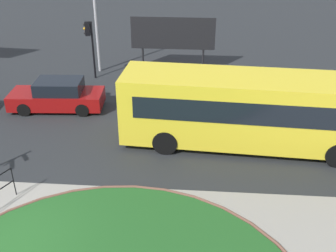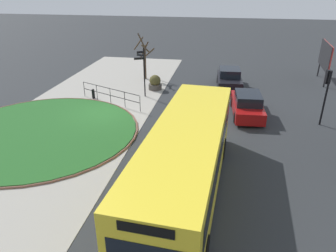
{
  "view_description": "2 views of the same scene",
  "coord_description": "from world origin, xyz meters",
  "px_view_note": "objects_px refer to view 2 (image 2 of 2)",
  "views": [
    {
      "loc": [
        5.29,
        -8.55,
        8.62
      ],
      "look_at": [
        4.21,
        5.33,
        1.25
      ],
      "focal_mm": 43.44,
      "sensor_mm": 36.0,
      "label": 1
    },
    {
      "loc": [
        17.93,
        7.44,
        7.9
      ],
      "look_at": [
        4.12,
        4.97,
        1.4
      ],
      "focal_mm": 33.71,
      "sensor_mm": 36.0,
      "label": 2
    }
  ],
  "objects_px": {
    "signpost_directional": "(143,69)",
    "billboard_left": "(325,56)",
    "bollard_foreground": "(93,94)",
    "car_far_lane": "(247,105)",
    "car_near_lane": "(229,79)",
    "traffic_light_near": "(327,85)",
    "street_tree_bare": "(144,57)",
    "bus_yellow": "(187,159)",
    "planter_near_signpost": "(155,83)"
  },
  "relations": [
    {
      "from": "car_near_lane",
      "to": "car_far_lane",
      "type": "xyz_separation_m",
      "value": [
        5.59,
        1.14,
        -0.02
      ]
    },
    {
      "from": "car_near_lane",
      "to": "planter_near_signpost",
      "type": "bearing_deg",
      "value": -78.38
    },
    {
      "from": "traffic_light_near",
      "to": "street_tree_bare",
      "type": "xyz_separation_m",
      "value": [
        -7.52,
        -12.69,
        -0.55
      ]
    },
    {
      "from": "signpost_directional",
      "to": "bollard_foreground",
      "type": "distance_m",
      "value": 4.1
    },
    {
      "from": "traffic_light_near",
      "to": "planter_near_signpost",
      "type": "distance_m",
      "value": 12.25
    },
    {
      "from": "car_near_lane",
      "to": "street_tree_bare",
      "type": "height_order",
      "value": "street_tree_bare"
    },
    {
      "from": "traffic_light_near",
      "to": "street_tree_bare",
      "type": "bearing_deg",
      "value": 51.28
    },
    {
      "from": "billboard_left",
      "to": "street_tree_bare",
      "type": "distance_m",
      "value": 15.16
    },
    {
      "from": "signpost_directional",
      "to": "bus_yellow",
      "type": "distance_m",
      "value": 12.1
    },
    {
      "from": "billboard_left",
      "to": "planter_near_signpost",
      "type": "distance_m",
      "value": 14.4
    },
    {
      "from": "car_far_lane",
      "to": "billboard_left",
      "type": "distance_m",
      "value": 11.06
    },
    {
      "from": "signpost_directional",
      "to": "planter_near_signpost",
      "type": "relative_size",
      "value": 3.11
    },
    {
      "from": "bollard_foreground",
      "to": "bus_yellow",
      "type": "bearing_deg",
      "value": 38.65
    },
    {
      "from": "billboard_left",
      "to": "car_far_lane",
      "type": "bearing_deg",
      "value": -31.94
    },
    {
      "from": "planter_near_signpost",
      "to": "street_tree_bare",
      "type": "xyz_separation_m",
      "value": [
        -2.83,
        -1.53,
        1.35
      ]
    },
    {
      "from": "bus_yellow",
      "to": "car_near_lane",
      "type": "distance_m",
      "value": 14.65
    },
    {
      "from": "signpost_directional",
      "to": "traffic_light_near",
      "type": "bearing_deg",
      "value": 75.9
    },
    {
      "from": "car_far_lane",
      "to": "billboard_left",
      "type": "bearing_deg",
      "value": -40.61
    },
    {
      "from": "bus_yellow",
      "to": "car_near_lane",
      "type": "bearing_deg",
      "value": 177.15
    },
    {
      "from": "car_far_lane",
      "to": "bus_yellow",
      "type": "bearing_deg",
      "value": 159.1
    },
    {
      "from": "billboard_left",
      "to": "traffic_light_near",
      "type": "bearing_deg",
      "value": -8.87
    },
    {
      "from": "car_far_lane",
      "to": "street_tree_bare",
      "type": "height_order",
      "value": "street_tree_bare"
    },
    {
      "from": "street_tree_bare",
      "to": "bus_yellow",
      "type": "bearing_deg",
      "value": 19.59
    },
    {
      "from": "car_near_lane",
      "to": "traffic_light_near",
      "type": "bearing_deg",
      "value": 37.35
    },
    {
      "from": "traffic_light_near",
      "to": "billboard_left",
      "type": "xyz_separation_m",
      "value": [
        -9.4,
        2.35,
        -0.25
      ]
    },
    {
      "from": "billboard_left",
      "to": "bus_yellow",
      "type": "bearing_deg",
      "value": -22.87
    },
    {
      "from": "bollard_foreground",
      "to": "traffic_light_near",
      "type": "relative_size",
      "value": 0.22
    },
    {
      "from": "signpost_directional",
      "to": "planter_near_signpost",
      "type": "bearing_deg",
      "value": 165.49
    },
    {
      "from": "street_tree_bare",
      "to": "billboard_left",
      "type": "bearing_deg",
      "value": 97.14
    },
    {
      "from": "bollard_foreground",
      "to": "car_far_lane",
      "type": "xyz_separation_m",
      "value": [
        1.18,
        10.9,
        0.31
      ]
    },
    {
      "from": "signpost_directional",
      "to": "bus_yellow",
      "type": "bearing_deg",
      "value": 22.1
    },
    {
      "from": "billboard_left",
      "to": "street_tree_bare",
      "type": "relative_size",
      "value": 1.14
    },
    {
      "from": "signpost_directional",
      "to": "bollard_foreground",
      "type": "height_order",
      "value": "signpost_directional"
    },
    {
      "from": "traffic_light_near",
      "to": "billboard_left",
      "type": "height_order",
      "value": "traffic_light_near"
    },
    {
      "from": "car_near_lane",
      "to": "billboard_left",
      "type": "bearing_deg",
      "value": 108.61
    },
    {
      "from": "car_far_lane",
      "to": "billboard_left",
      "type": "height_order",
      "value": "billboard_left"
    },
    {
      "from": "car_far_lane",
      "to": "street_tree_bare",
      "type": "distance_m",
      "value": 10.93
    },
    {
      "from": "traffic_light_near",
      "to": "billboard_left",
      "type": "distance_m",
      "value": 9.69
    },
    {
      "from": "car_far_lane",
      "to": "street_tree_bare",
      "type": "bearing_deg",
      "value": 47.34
    },
    {
      "from": "car_near_lane",
      "to": "car_far_lane",
      "type": "height_order",
      "value": "car_near_lane"
    },
    {
      "from": "bus_yellow",
      "to": "billboard_left",
      "type": "xyz_separation_m",
      "value": [
        -17.69,
        9.42,
        0.56
      ]
    },
    {
      "from": "street_tree_bare",
      "to": "bollard_foreground",
      "type": "bearing_deg",
      "value": -23.54
    },
    {
      "from": "bus_yellow",
      "to": "street_tree_bare",
      "type": "height_order",
      "value": "street_tree_bare"
    },
    {
      "from": "car_near_lane",
      "to": "bollard_foreground",
      "type": "bearing_deg",
      "value": -69.21
    },
    {
      "from": "signpost_directional",
      "to": "billboard_left",
      "type": "height_order",
      "value": "signpost_directional"
    },
    {
      "from": "bollard_foreground",
      "to": "street_tree_bare",
      "type": "height_order",
      "value": "street_tree_bare"
    },
    {
      "from": "billboard_left",
      "to": "street_tree_bare",
      "type": "xyz_separation_m",
      "value": [
        1.89,
        -15.04,
        -0.3
      ]
    },
    {
      "from": "bus_yellow",
      "to": "billboard_left",
      "type": "relative_size",
      "value": 2.32
    },
    {
      "from": "car_near_lane",
      "to": "car_far_lane",
      "type": "bearing_deg",
      "value": 8.01
    },
    {
      "from": "signpost_directional",
      "to": "bollard_foreground",
      "type": "relative_size",
      "value": 4.97
    }
  ]
}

